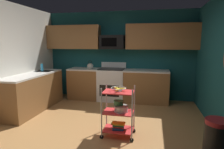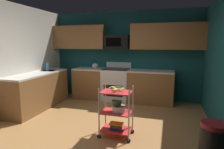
{
  "view_description": "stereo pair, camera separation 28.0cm",
  "coord_description": "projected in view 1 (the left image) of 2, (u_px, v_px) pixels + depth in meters",
  "views": [
    {
      "loc": [
        1.03,
        -3.36,
        1.67
      ],
      "look_at": [
        0.22,
        0.37,
        1.05
      ],
      "focal_mm": 31.02,
      "sensor_mm": 36.0,
      "label": 1
    },
    {
      "loc": [
        1.3,
        -3.29,
        1.67
      ],
      "look_at": [
        0.22,
        0.37,
        1.05
      ],
      "focal_mm": 31.02,
      "sensor_mm": 36.0,
      "label": 2
    }
  ],
  "objects": [
    {
      "name": "kettle",
      "position": [
        90.0,
        66.0,
        5.76
      ],
      "size": [
        0.21,
        0.18,
        0.26
      ],
      "color": "beige",
      "rests_on": "counter_run"
    },
    {
      "name": "mixing_bowl_large",
      "position": [
        121.0,
        108.0,
        3.45
      ],
      "size": [
        0.25,
        0.25,
        0.11
      ],
      "color": "silver",
      "rests_on": "rolling_cart"
    },
    {
      "name": "counter_run",
      "position": [
        86.0,
        87.0,
        5.34
      ],
      "size": [
        3.66,
        2.54,
        0.92
      ],
      "color": "brown",
      "rests_on": "ground"
    },
    {
      "name": "oven_range",
      "position": [
        112.0,
        84.0,
        5.71
      ],
      "size": [
        0.76,
        0.65,
        1.1
      ],
      "color": "white",
      "rests_on": "ground"
    },
    {
      "name": "mixing_bowl_small",
      "position": [
        119.0,
        102.0,
        3.47
      ],
      "size": [
        0.18,
        0.18,
        0.08
      ],
      "color": "#387F4C",
      "rests_on": "rolling_cart"
    },
    {
      "name": "book_stack",
      "position": [
        118.0,
        126.0,
        3.51
      ],
      "size": [
        0.24,
        0.2,
        0.12
      ],
      "color": "#1E4C8C",
      "rests_on": "rolling_cart"
    },
    {
      "name": "floor",
      "position": [
        97.0,
        132.0,
        3.73
      ],
      "size": [
        4.4,
        4.8,
        0.04
      ],
      "primitive_type": "cube",
      "color": "#A87542",
      "rests_on": "ground"
    },
    {
      "name": "dish_soap_bottle",
      "position": [
        42.0,
        68.0,
        5.19
      ],
      "size": [
        0.06,
        0.06,
        0.2
      ],
      "primitive_type": "cylinder",
      "color": "#2D8CBF",
      "rests_on": "counter_run"
    },
    {
      "name": "upper_cabinets",
      "position": [
        119.0,
        37.0,
        5.58
      ],
      "size": [
        4.4,
        0.33,
        0.7
      ],
      "color": "brown"
    },
    {
      "name": "trash_can",
      "position": [
        217.0,
        143.0,
        2.62
      ],
      "size": [
        0.34,
        0.42,
        0.66
      ],
      "color": "black",
      "rests_on": "ground"
    },
    {
      "name": "microwave",
      "position": [
        112.0,
        42.0,
        5.62
      ],
      "size": [
        0.7,
        0.39,
        0.4
      ],
      "color": "black"
    },
    {
      "name": "fruit_bowl",
      "position": [
        119.0,
        89.0,
        3.4
      ],
      "size": [
        0.27,
        0.27,
        0.07
      ],
      "color": "silver",
      "rests_on": "rolling_cart"
    },
    {
      "name": "wall_back",
      "position": [
        119.0,
        56.0,
        5.86
      ],
      "size": [
        4.52,
        0.06,
        2.6
      ],
      "primitive_type": "cube",
      "color": "#14474C",
      "rests_on": "ground"
    },
    {
      "name": "rolling_cart",
      "position": [
        118.0,
        112.0,
        3.47
      ],
      "size": [
        0.6,
        0.39,
        0.91
      ],
      "color": "silver",
      "rests_on": "ground"
    }
  ]
}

